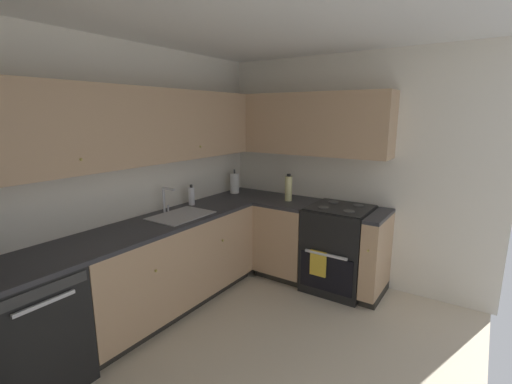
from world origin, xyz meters
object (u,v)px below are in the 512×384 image
(soap_bottle, at_px, (191,196))
(oil_bottle, at_px, (289,188))
(dishwasher, at_px, (26,331))
(paper_towel_roll, at_px, (234,183))
(oven_range, at_px, (339,248))

(soap_bottle, xyz_separation_m, oil_bottle, (0.74, -0.76, 0.04))
(dishwasher, height_order, oil_bottle, oil_bottle)
(oil_bottle, bearing_deg, paper_towel_roll, 90.89)
(oven_range, relative_size, oil_bottle, 3.44)
(oven_range, bearing_deg, paper_towel_roll, 91.27)
(oven_range, relative_size, paper_towel_roll, 3.43)
(soap_bottle, xyz_separation_m, paper_towel_roll, (0.73, -0.02, 0.02))
(paper_towel_roll, bearing_deg, oil_bottle, -89.11)
(oven_range, xyz_separation_m, oil_bottle, (-0.02, 0.60, 0.57))
(soap_bottle, bearing_deg, paper_towel_roll, -1.57)
(paper_towel_roll, bearing_deg, dishwasher, -176.33)
(oven_range, height_order, paper_towel_roll, paper_towel_roll)
(dishwasher, xyz_separation_m, oil_bottle, (2.51, -0.58, 0.60))
(oven_range, xyz_separation_m, paper_towel_roll, (-0.03, 1.35, 0.55))
(soap_bottle, height_order, paper_towel_roll, paper_towel_roll)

